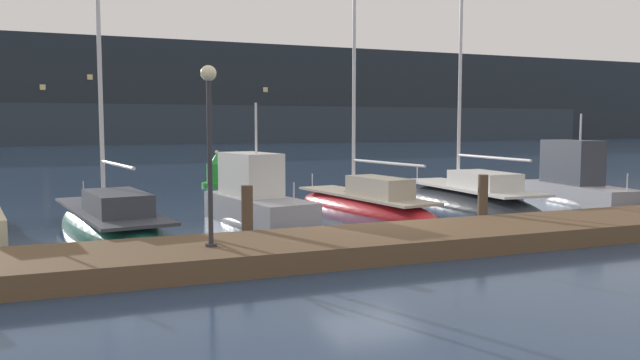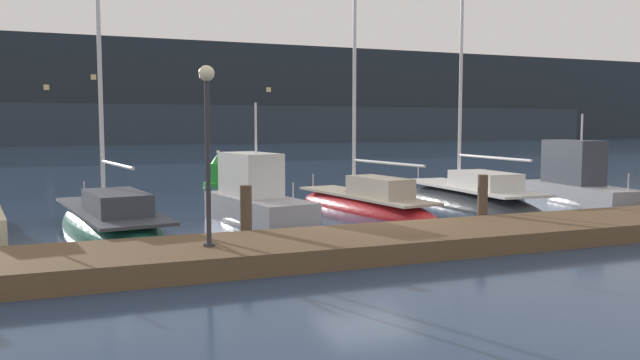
% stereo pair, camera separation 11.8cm
% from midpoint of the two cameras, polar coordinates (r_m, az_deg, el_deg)
% --- Properties ---
extents(ground_plane, '(400.00, 400.00, 0.00)m').
position_cam_midpoint_polar(ground_plane, '(16.64, 4.12, -5.07)').
color(ground_plane, navy).
extents(dock, '(27.33, 2.80, 0.45)m').
position_cam_midpoint_polar(dock, '(14.81, 7.63, -5.48)').
color(dock, brown).
rests_on(dock, ground).
extents(mooring_pile_1, '(0.28, 0.28, 1.49)m').
position_cam_midpoint_polar(mooring_pile_1, '(14.97, -6.90, -3.33)').
color(mooring_pile_1, '#4C3D2D').
rests_on(mooring_pile_1, ground).
extents(mooring_pile_2, '(0.28, 0.28, 1.54)m').
position_cam_midpoint_polar(mooring_pile_2, '(17.93, 14.47, -1.99)').
color(mooring_pile_2, '#4C3D2D').
rests_on(mooring_pile_2, ground).
extents(sailboat_berth_2, '(3.36, 8.28, 12.57)m').
position_cam_midpoint_polar(sailboat_berth_2, '(17.95, -18.82, -4.21)').
color(sailboat_berth_2, '#195647').
rests_on(sailboat_berth_2, ground).
extents(motorboat_berth_3, '(2.55, 5.34, 4.11)m').
position_cam_midpoint_polar(motorboat_berth_3, '(18.57, -5.98, -2.80)').
color(motorboat_berth_3, gray).
rests_on(motorboat_berth_3, ground).
extents(sailboat_berth_4, '(2.88, 8.02, 11.40)m').
position_cam_midpoint_polar(sailboat_berth_4, '(21.49, 3.95, -2.36)').
color(sailboat_berth_4, red).
rests_on(sailboat_berth_4, ground).
extents(sailboat_berth_5, '(2.55, 8.24, 10.82)m').
position_cam_midpoint_polar(sailboat_berth_5, '(23.11, 13.30, -2.01)').
color(sailboat_berth_5, '#2D3338').
rests_on(sailboat_berth_5, ground).
extents(motorboat_berth_6, '(2.27, 5.73, 3.91)m').
position_cam_midpoint_polar(motorboat_berth_6, '(25.06, 22.41, -1.02)').
color(motorboat_berth_6, gray).
rests_on(motorboat_berth_6, ground).
extents(channel_buoy, '(1.47, 1.47, 1.70)m').
position_cam_midpoint_polar(channel_buoy, '(30.40, -9.51, 0.62)').
color(channel_buoy, green).
rests_on(channel_buoy, ground).
extents(dock_lamppost, '(0.32, 0.32, 3.66)m').
position_cam_midpoint_polar(dock_lamppost, '(12.76, -10.35, 4.98)').
color(dock_lamppost, '#2D2D33').
rests_on(dock_lamppost, dock).
extents(hillside_backdrop, '(240.00, 23.00, 16.67)m').
position_cam_midpoint_polar(hillside_backdrop, '(110.24, -17.48, 7.31)').
color(hillside_backdrop, '#232B33').
rests_on(hillside_backdrop, ground).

